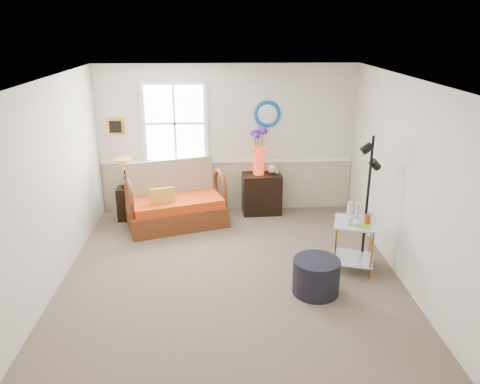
{
  "coord_description": "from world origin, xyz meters",
  "views": [
    {
      "loc": [
        -0.12,
        -5.56,
        3.22
      ],
      "look_at": [
        0.13,
        0.24,
        1.13
      ],
      "focal_mm": 35.0,
      "sensor_mm": 36.0,
      "label": 1
    }
  ],
  "objects_px": {
    "cabinet": "(262,194)",
    "ottoman": "(316,276)",
    "side_table": "(353,246)",
    "floor_lamp": "(367,202)",
    "loveseat": "(176,196)",
    "lamp_stand": "(128,203)"
  },
  "relations": [
    {
      "from": "loveseat",
      "to": "floor_lamp",
      "type": "bearing_deg",
      "value": -45.95
    },
    {
      "from": "lamp_stand",
      "to": "cabinet",
      "type": "distance_m",
      "value": 2.35
    },
    {
      "from": "lamp_stand",
      "to": "cabinet",
      "type": "height_order",
      "value": "cabinet"
    },
    {
      "from": "ottoman",
      "to": "lamp_stand",
      "type": "bearing_deg",
      "value": 138.19
    },
    {
      "from": "side_table",
      "to": "floor_lamp",
      "type": "relative_size",
      "value": 0.38
    },
    {
      "from": "lamp_stand",
      "to": "floor_lamp",
      "type": "height_order",
      "value": "floor_lamp"
    },
    {
      "from": "loveseat",
      "to": "cabinet",
      "type": "relative_size",
      "value": 2.2
    },
    {
      "from": "lamp_stand",
      "to": "side_table",
      "type": "relative_size",
      "value": 0.82
    },
    {
      "from": "cabinet",
      "to": "ottoman",
      "type": "relative_size",
      "value": 1.22
    },
    {
      "from": "loveseat",
      "to": "side_table",
      "type": "relative_size",
      "value": 2.26
    },
    {
      "from": "ottoman",
      "to": "floor_lamp",
      "type": "bearing_deg",
      "value": 43.0
    },
    {
      "from": "cabinet",
      "to": "side_table",
      "type": "distance_m",
      "value": 2.37
    },
    {
      "from": "lamp_stand",
      "to": "ottoman",
      "type": "height_order",
      "value": "lamp_stand"
    },
    {
      "from": "side_table",
      "to": "floor_lamp",
      "type": "xyz_separation_m",
      "value": [
        0.19,
        0.18,
        0.57
      ]
    },
    {
      "from": "ottoman",
      "to": "side_table",
      "type": "bearing_deg",
      "value": 42.98
    },
    {
      "from": "cabinet",
      "to": "side_table",
      "type": "relative_size",
      "value": 1.03
    },
    {
      "from": "lamp_stand",
      "to": "side_table",
      "type": "height_order",
      "value": "side_table"
    },
    {
      "from": "cabinet",
      "to": "ottoman",
      "type": "distance_m",
      "value": 2.74
    },
    {
      "from": "side_table",
      "to": "ottoman",
      "type": "relative_size",
      "value": 1.19
    },
    {
      "from": "loveseat",
      "to": "lamp_stand",
      "type": "distance_m",
      "value": 0.94
    },
    {
      "from": "loveseat",
      "to": "floor_lamp",
      "type": "height_order",
      "value": "floor_lamp"
    },
    {
      "from": "floor_lamp",
      "to": "ottoman",
      "type": "distance_m",
      "value": 1.32
    }
  ]
}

